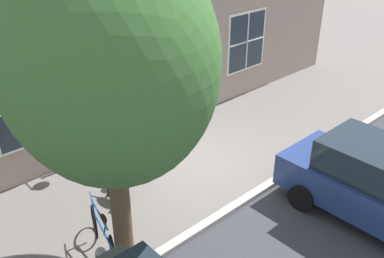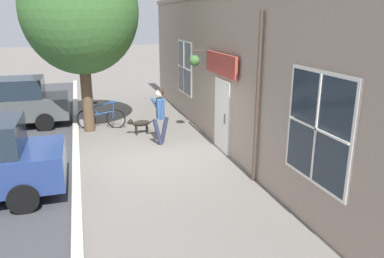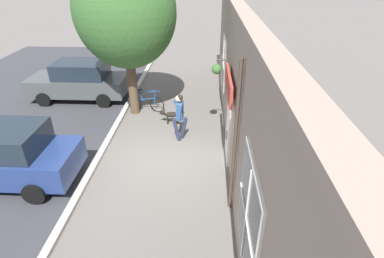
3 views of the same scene
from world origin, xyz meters
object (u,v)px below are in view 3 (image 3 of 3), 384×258
object	(u,v)px
parked_car_nearest_curb	(80,81)
fire_hydrant	(132,98)
street_tree_by_curb	(124,14)
leaning_bicycle	(145,102)
dog_on_leash	(171,115)
pedestrian_walking	(180,113)
parked_car_mid_block	(0,155)

from	to	relation	value
parked_car_nearest_curb	fire_hydrant	xyz separation A→B (m)	(-2.50, 0.69, -0.48)
street_tree_by_curb	leaning_bicycle	bearing A→B (deg)	-154.28
dog_on_leash	fire_hydrant	world-z (taller)	fire_hydrant
dog_on_leash	street_tree_by_curb	distance (m)	4.04
parked_car_nearest_curb	fire_hydrant	distance (m)	2.64
parked_car_nearest_curb	pedestrian_walking	bearing A→B (deg)	144.66
pedestrian_walking	parked_car_nearest_curb	bearing A→B (deg)	-35.34
dog_on_leash	pedestrian_walking	bearing A→B (deg)	111.15
fire_hydrant	parked_car_mid_block	bearing A→B (deg)	64.55
leaning_bicycle	fire_hydrant	xyz separation A→B (m)	(0.67, -0.44, 0.02)
pedestrian_walking	parked_car_nearest_curb	world-z (taller)	parked_car_nearest_curb
dog_on_leash	leaning_bicycle	xyz separation A→B (m)	(1.19, -1.10, 0.01)
pedestrian_walking	fire_hydrant	world-z (taller)	pedestrian_walking
dog_on_leash	parked_car_nearest_curb	world-z (taller)	parked_car_nearest_curb
leaning_bicycle	parked_car_mid_block	bearing A→B (deg)	56.72
parked_car_nearest_curb	street_tree_by_curb	bearing A→B (deg)	153.49
pedestrian_walking	fire_hydrant	bearing A→B (deg)	-49.65
pedestrian_walking	dog_on_leash	distance (m)	1.46
parked_car_mid_block	dog_on_leash	bearing A→B (deg)	-139.45
parked_car_mid_block	street_tree_by_curb	bearing A→B (deg)	-120.42
street_tree_by_curb	parked_car_mid_block	bearing A→B (deg)	59.58
street_tree_by_curb	pedestrian_walking	bearing A→B (deg)	135.69
street_tree_by_curb	leaning_bicycle	size ratio (longest dim) A/B	3.60
pedestrian_walking	parked_car_mid_block	bearing A→B (deg)	27.69
street_tree_by_curb	leaning_bicycle	xyz separation A→B (m)	(-0.47, -0.22, -3.56)
fire_hydrant	leaning_bicycle	bearing A→B (deg)	146.77
pedestrian_walking	leaning_bicycle	xyz separation A→B (m)	(1.66, -2.30, -0.67)
parked_car_mid_block	fire_hydrant	bearing A→B (deg)	-115.45
dog_on_leash	parked_car_mid_block	bearing A→B (deg)	40.55
dog_on_leash	leaning_bicycle	size ratio (longest dim) A/B	0.61
street_tree_by_curb	fire_hydrant	xyz separation A→B (m)	(0.20, -0.66, -3.55)
leaning_bicycle	parked_car_mid_block	distance (m)	5.81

